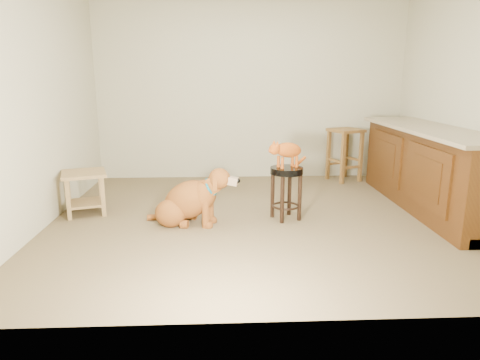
{
  "coord_description": "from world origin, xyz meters",
  "views": [
    {
      "loc": [
        -0.45,
        -4.38,
        1.5
      ],
      "look_at": [
        -0.26,
        -0.07,
        0.45
      ],
      "focal_mm": 32.0,
      "sensor_mm": 36.0,
      "label": 1
    }
  ],
  "objects_px": {
    "wood_stool": "(345,154)",
    "padded_stool": "(286,183)",
    "side_table": "(85,186)",
    "golden_retriever": "(189,201)",
    "tabby_kitten": "(286,151)"
  },
  "relations": [
    {
      "from": "tabby_kitten",
      "to": "wood_stool",
      "type": "bearing_deg",
      "value": 35.15
    },
    {
      "from": "side_table",
      "to": "wood_stool",
      "type": "bearing_deg",
      "value": 23.33
    },
    {
      "from": "padded_stool",
      "to": "wood_stool",
      "type": "relative_size",
      "value": 0.75
    },
    {
      "from": "wood_stool",
      "to": "tabby_kitten",
      "type": "distance_m",
      "value": 2.08
    },
    {
      "from": "padded_stool",
      "to": "golden_retriever",
      "type": "distance_m",
      "value": 1.04
    },
    {
      "from": "padded_stool",
      "to": "tabby_kitten",
      "type": "distance_m",
      "value": 0.34
    },
    {
      "from": "golden_retriever",
      "to": "tabby_kitten",
      "type": "xyz_separation_m",
      "value": [
        1.01,
        0.11,
        0.5
      ]
    },
    {
      "from": "side_table",
      "to": "padded_stool",
      "type": "bearing_deg",
      "value": -7.28
    },
    {
      "from": "wood_stool",
      "to": "padded_stool",
      "type": "bearing_deg",
      "value": -123.12
    },
    {
      "from": "side_table",
      "to": "tabby_kitten",
      "type": "xyz_separation_m",
      "value": [
        2.19,
        -0.28,
        0.43
      ]
    },
    {
      "from": "padded_stool",
      "to": "side_table",
      "type": "xyz_separation_m",
      "value": [
        -2.2,
        0.28,
        -0.09
      ]
    },
    {
      "from": "wood_stool",
      "to": "side_table",
      "type": "xyz_separation_m",
      "value": [
        -3.32,
        -1.43,
        -0.08
      ]
    },
    {
      "from": "side_table",
      "to": "tabby_kitten",
      "type": "distance_m",
      "value": 2.25
    },
    {
      "from": "golden_retriever",
      "to": "tabby_kitten",
      "type": "height_order",
      "value": "tabby_kitten"
    },
    {
      "from": "golden_retriever",
      "to": "tabby_kitten",
      "type": "bearing_deg",
      "value": 20.58
    }
  ]
}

